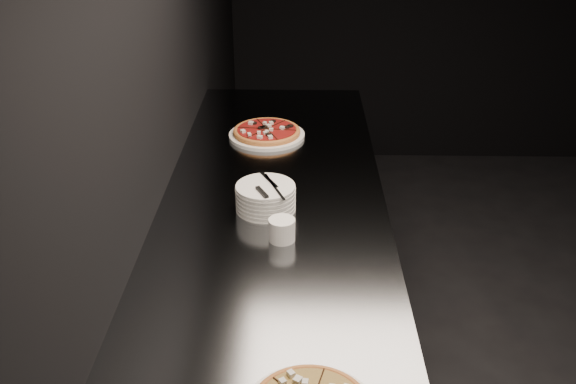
{
  "coord_description": "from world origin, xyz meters",
  "views": [
    {
      "loc": [
        -2.04,
        -1.78,
        1.92
      ],
      "look_at": [
        -2.08,
        0.02,
        0.99
      ],
      "focal_mm": 40.0,
      "sensor_mm": 36.0,
      "label": 1
    }
  ],
  "objects_px": {
    "counter": "(274,326)",
    "plate_stack": "(266,197)",
    "pizza_tomato": "(267,133)",
    "ramekin": "(282,229)",
    "cutlery": "(268,187)"
  },
  "relations": [
    {
      "from": "pizza_tomato",
      "to": "ramekin",
      "type": "bearing_deg",
      "value": -83.89
    },
    {
      "from": "pizza_tomato",
      "to": "ramekin",
      "type": "relative_size",
      "value": 3.9
    },
    {
      "from": "ramekin",
      "to": "pizza_tomato",
      "type": "bearing_deg",
      "value": 96.11
    },
    {
      "from": "ramekin",
      "to": "cutlery",
      "type": "bearing_deg",
      "value": 106.22
    },
    {
      "from": "counter",
      "to": "cutlery",
      "type": "height_order",
      "value": "cutlery"
    },
    {
      "from": "counter",
      "to": "cutlery",
      "type": "distance_m",
      "value": 0.55
    },
    {
      "from": "plate_stack",
      "to": "counter",
      "type": "bearing_deg",
      "value": -44.54
    },
    {
      "from": "plate_stack",
      "to": "cutlery",
      "type": "height_order",
      "value": "cutlery"
    },
    {
      "from": "cutlery",
      "to": "ramekin",
      "type": "xyz_separation_m",
      "value": [
        0.05,
        -0.17,
        -0.05
      ]
    },
    {
      "from": "counter",
      "to": "pizza_tomato",
      "type": "distance_m",
      "value": 0.79
    },
    {
      "from": "plate_stack",
      "to": "cutlery",
      "type": "xyz_separation_m",
      "value": [
        0.01,
        -0.01,
        0.05
      ]
    },
    {
      "from": "plate_stack",
      "to": "ramekin",
      "type": "height_order",
      "value": "plate_stack"
    },
    {
      "from": "ramekin",
      "to": "plate_stack",
      "type": "bearing_deg",
      "value": 107.18
    },
    {
      "from": "cutlery",
      "to": "ramekin",
      "type": "bearing_deg",
      "value": -100.42
    },
    {
      "from": "counter",
      "to": "plate_stack",
      "type": "relative_size",
      "value": 12.89
    }
  ]
}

